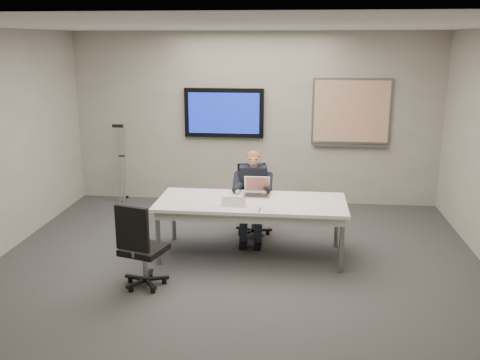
# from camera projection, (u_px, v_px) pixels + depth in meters

# --- Properties ---
(floor) EXTENTS (6.00, 6.00, 0.02)m
(floor) POSITION_uv_depth(u_px,v_px,m) (234.00, 275.00, 6.22)
(floor) COLOR #3A3A3D
(floor) RESTS_ON ground
(ceiling) EXTENTS (6.00, 6.00, 0.02)m
(ceiling) POSITION_uv_depth(u_px,v_px,m) (233.00, 26.00, 5.51)
(ceiling) COLOR white
(ceiling) RESTS_ON wall_back
(wall_back) EXTENTS (6.00, 0.02, 2.80)m
(wall_back) POSITION_uv_depth(u_px,v_px,m) (255.00, 119.00, 8.75)
(wall_back) COLOR gray
(wall_back) RESTS_ON ground
(wall_front) EXTENTS (6.00, 0.02, 2.80)m
(wall_front) POSITION_uv_depth(u_px,v_px,m) (171.00, 273.00, 2.98)
(wall_front) COLOR gray
(wall_front) RESTS_ON ground
(conference_table) EXTENTS (2.35, 0.99, 0.72)m
(conference_table) POSITION_uv_depth(u_px,v_px,m) (251.00, 207.00, 6.65)
(conference_table) COLOR white
(conference_table) RESTS_ON ground
(tv_display) EXTENTS (1.30, 0.09, 0.80)m
(tv_display) POSITION_uv_depth(u_px,v_px,m) (224.00, 113.00, 8.72)
(tv_display) COLOR black
(tv_display) RESTS_ON wall_back
(whiteboard) EXTENTS (1.25, 0.08, 1.10)m
(whiteboard) POSITION_uv_depth(u_px,v_px,m) (351.00, 113.00, 8.53)
(whiteboard) COLOR gray
(whiteboard) RESTS_ON wall_back
(office_chair_far) EXTENTS (0.56, 0.56, 0.99)m
(office_chair_far) POSITION_uv_depth(u_px,v_px,m) (253.00, 213.00, 7.46)
(office_chair_far) COLOR black
(office_chair_far) RESTS_ON ground
(office_chair_near) EXTENTS (0.58, 0.58, 0.98)m
(office_chair_near) POSITION_uv_depth(u_px,v_px,m) (143.00, 261.00, 5.86)
(office_chair_near) COLOR black
(office_chair_near) RESTS_ON ground
(seated_person) EXTENTS (0.39, 0.67, 1.22)m
(seated_person) POSITION_uv_depth(u_px,v_px,m) (252.00, 206.00, 7.19)
(seated_person) COLOR #1D2331
(seated_person) RESTS_ON office_chair_far
(crutch) EXTENTS (0.35, 0.68, 1.41)m
(crutch) POSITION_uv_depth(u_px,v_px,m) (122.00, 161.00, 8.94)
(crutch) COLOR #999CA0
(crutch) RESTS_ON ground
(laptop) EXTENTS (0.33, 0.31, 0.23)m
(laptop) POSITION_uv_depth(u_px,v_px,m) (257.00, 191.00, 6.85)
(laptop) COLOR #BCBCBE
(laptop) RESTS_ON conference_table
(name_tent) EXTENTS (0.28, 0.08, 0.11)m
(name_tent) POSITION_uv_depth(u_px,v_px,m) (233.00, 202.00, 6.41)
(name_tent) COLOR silver
(name_tent) RESTS_ON conference_table
(pen) EXTENTS (0.02, 0.15, 0.01)m
(pen) POSITION_uv_depth(u_px,v_px,m) (260.00, 210.00, 6.26)
(pen) COLOR black
(pen) RESTS_ON conference_table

